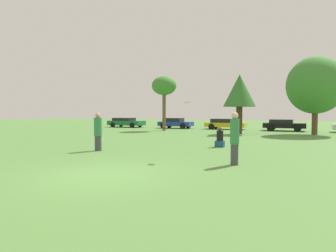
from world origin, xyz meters
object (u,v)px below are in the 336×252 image
at_px(bystander_sitting, 220,139).
at_px(tree_1, 240,91).
at_px(frisbee, 188,102).
at_px(tree_2, 316,85).
at_px(parked_car_yellow, 225,124).
at_px(parked_car_green, 126,122).
at_px(parked_car_blue, 175,123).
at_px(person_thrower, 98,132).
at_px(tree_0, 164,87).
at_px(parked_car_black, 284,125).
at_px(person_catcher, 235,138).

relative_size(bystander_sitting, tree_1, 0.21).
bearing_deg(frisbee, tree_2, 71.35).
bearing_deg(bystander_sitting, parked_car_yellow, 101.40).
xyz_separation_m(frisbee, parked_car_green, (-15.14, 20.21, -1.63)).
distance_m(bystander_sitting, tree_1, 10.06).
height_order(parked_car_green, parked_car_blue, parked_car_blue).
bearing_deg(tree_2, bystander_sitting, -114.31).
distance_m(person_thrower, bystander_sitting, 6.32).
bearing_deg(frisbee, tree_0, 116.91).
bearing_deg(parked_car_yellow, parked_car_black, -2.05).
bearing_deg(tree_0, parked_car_green, 149.17).
distance_m(tree_0, parked_car_yellow, 7.84).
xyz_separation_m(bystander_sitting, parked_car_black, (2.68, 15.66, 0.19)).
distance_m(tree_1, parked_car_black, 7.56).
bearing_deg(person_catcher, parked_car_yellow, -66.42).
relative_size(parked_car_green, parked_car_black, 1.15).
distance_m(frisbee, parked_car_yellow, 20.91).
bearing_deg(parked_car_green, frisbee, -50.99).
bearing_deg(tree_1, person_catcher, -80.97).
height_order(frisbee, tree_2, tree_2).
distance_m(person_thrower, tree_2, 18.57).
distance_m(person_catcher, frisbee, 2.36).
bearing_deg(person_thrower, bystander_sitting, 47.30).
distance_m(tree_0, parked_car_black, 12.38).
bearing_deg(person_catcher, person_thrower, -0.00).
xyz_separation_m(tree_2, parked_car_yellow, (-8.41, 4.68, -3.43)).
bearing_deg(parked_car_green, person_thrower, -59.88).
bearing_deg(tree_2, tree_1, -161.93).
bearing_deg(tree_1, tree_0, 165.74).
height_order(frisbee, bystander_sitting, frisbee).
relative_size(parked_car_green, parked_car_blue, 1.16).
relative_size(frisbee, bystander_sitting, 0.27).
xyz_separation_m(parked_car_green, parked_car_yellow, (12.12, 0.41, -0.01)).
relative_size(tree_2, parked_car_black, 1.60).
bearing_deg(parked_car_blue, person_thrower, -76.65).
relative_size(tree_0, parked_car_green, 1.19).
bearing_deg(person_thrower, parked_car_green, 128.35).
height_order(frisbee, tree_1, tree_1).
height_order(person_thrower, parked_car_blue, person_thrower).
xyz_separation_m(person_thrower, frisbee, (4.81, -0.74, 1.33)).
relative_size(tree_2, parked_car_green, 1.40).
bearing_deg(person_catcher, tree_1, -70.58).
distance_m(tree_0, tree_1, 8.03).
height_order(person_catcher, frisbee, frisbee).
distance_m(person_thrower, parked_car_blue, 20.01).
bearing_deg(parked_car_blue, bystander_sitting, -58.47).
xyz_separation_m(frisbee, tree_0, (-8.14, 16.03, 2.14)).
relative_size(person_catcher, frisbee, 6.37).
xyz_separation_m(person_catcher, frisbee, (-1.92, 0.49, 1.29)).
bearing_deg(person_catcher, frisbee, -3.97).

